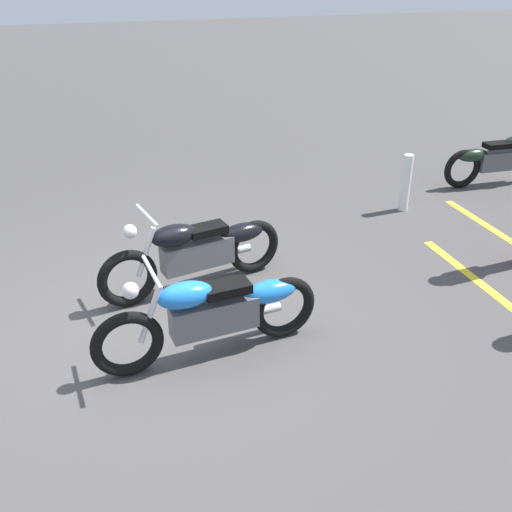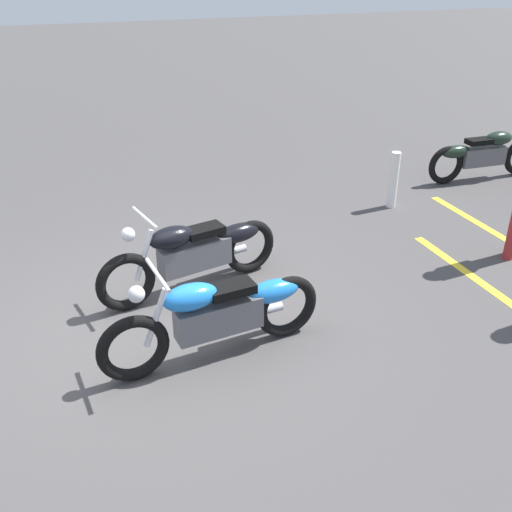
# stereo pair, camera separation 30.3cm
# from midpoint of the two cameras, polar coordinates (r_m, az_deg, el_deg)

# --- Properties ---
(ground_plane) EXTENTS (60.00, 60.00, 0.00)m
(ground_plane) POSITION_cam_midpoint_polar(r_m,az_deg,el_deg) (6.20, -11.06, -6.97)
(ground_plane) COLOR #474444
(motorcycle_bright_foreground) EXTENTS (2.23, 0.63, 1.04)m
(motorcycle_bright_foreground) POSITION_cam_midpoint_polar(r_m,az_deg,el_deg) (5.50, -5.18, -5.64)
(motorcycle_bright_foreground) COLOR black
(motorcycle_bright_foreground) RESTS_ON ground
(motorcycle_dark_foreground) EXTENTS (2.20, 0.77, 1.04)m
(motorcycle_dark_foreground) POSITION_cam_midpoint_polar(r_m,az_deg,el_deg) (6.62, -7.27, 0.36)
(motorcycle_dark_foreground) COLOR black
(motorcycle_dark_foreground) RESTS_ON ground
(motorcycle_row_center) EXTENTS (2.15, 0.30, 0.81)m
(motorcycle_row_center) POSITION_cam_midpoint_polar(r_m,az_deg,el_deg) (10.59, 20.48, 9.30)
(motorcycle_row_center) COLOR black
(motorcycle_row_center) RESTS_ON ground
(bollard_post) EXTENTS (0.14, 0.14, 0.86)m
(bollard_post) POSITION_cam_midpoint_polar(r_m,az_deg,el_deg) (9.01, 12.35, 7.27)
(bollard_post) COLOR white
(bollard_post) RESTS_ON ground
(parking_stripe_mid) EXTENTS (0.13, 3.20, 0.01)m
(parking_stripe_mid) POSITION_cam_midpoint_polar(r_m,az_deg,el_deg) (7.13, 21.59, -3.62)
(parking_stripe_mid) COLOR yellow
(parking_stripe_mid) RESTS_ON ground
(parking_stripe_far) EXTENTS (0.13, 3.20, 0.01)m
(parking_stripe_far) POSITION_cam_midpoint_polar(r_m,az_deg,el_deg) (8.55, 22.25, 1.55)
(parking_stripe_far) COLOR yellow
(parking_stripe_far) RESTS_ON ground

